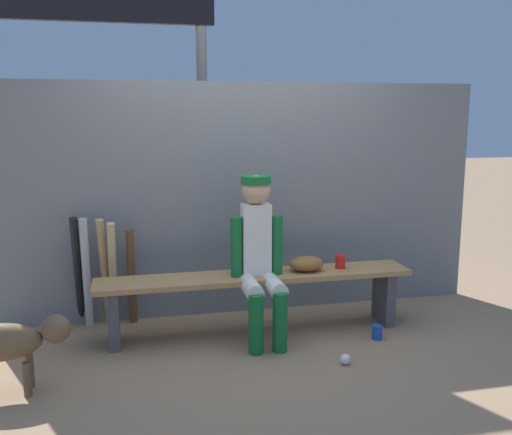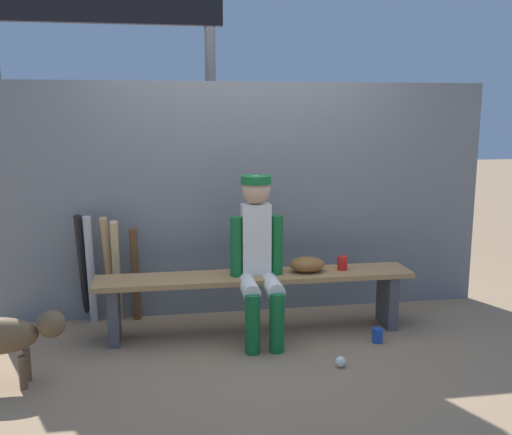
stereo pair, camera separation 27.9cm
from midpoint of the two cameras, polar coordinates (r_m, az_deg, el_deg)
name	(u,v)px [view 2 (the right image)]	position (r m, az deg, el deg)	size (l,w,h in m)	color
ground_plane	(256,333)	(4.68, 1.74, -11.34)	(30.00, 30.00, 0.00)	#937556
chainlink_fence	(246,200)	(4.93, 0.60, 1.75)	(4.23, 0.03, 1.98)	slate
dugout_bench	(256,287)	(4.55, 1.77, -6.94)	(2.48, 0.36, 0.48)	#AD7F4C
player_seated	(259,252)	(4.36, 2.09, -3.49)	(0.41, 0.55, 1.26)	silver
baseball_glove	(307,264)	(4.60, 6.82, -4.65)	(0.28, 0.20, 0.12)	brown
bat_wood_dark	(135,275)	(4.87, -10.24, -5.58)	(0.06, 0.06, 0.81)	brown
bat_wood_natural	(116,272)	(4.84, -12.02, -5.28)	(0.06, 0.06, 0.89)	tan
bat_wood_tan	(109,269)	(4.90, -12.78, -4.99)	(0.06, 0.06, 0.91)	tan
bat_aluminum_silver	(91,270)	(4.86, -14.44, -5.09)	(0.06, 0.06, 0.92)	#B7B7BC
bat_aluminum_black	(83,268)	(4.92, -15.18, -4.89)	(0.06, 0.06, 0.94)	black
baseball	(341,362)	(4.15, 10.32, -13.86)	(0.07, 0.07, 0.07)	white
cup_on_ground	(377,335)	(4.60, 13.64, -11.26)	(0.08, 0.08, 0.11)	#1E47AD
cup_on_bench	(342,263)	(4.70, 10.22, -4.46)	(0.08, 0.08, 0.11)	red
scoreboard	(111,24)	(5.59, -12.72, 18.11)	(2.43, 0.27, 3.53)	#3F3F42
dog	(5,336)	(3.99, -21.68, -10.87)	(0.84, 0.20, 0.49)	brown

